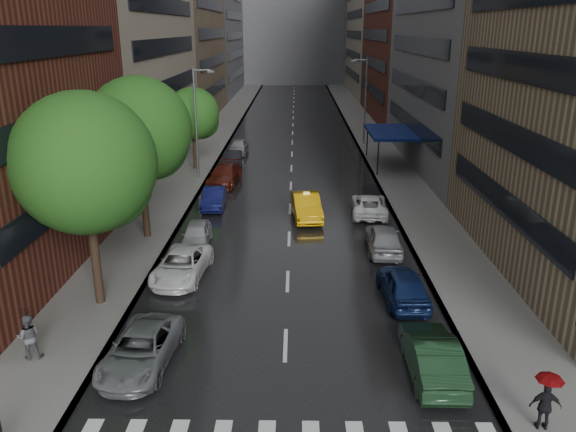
% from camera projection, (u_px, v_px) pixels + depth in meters
% --- Properties ---
extents(ground, '(220.00, 220.00, 0.00)m').
position_uv_depth(ground, '(283.00, 409.00, 18.83)').
color(ground, gray).
rests_on(ground, ground).
extents(road, '(14.00, 140.00, 0.01)m').
position_uv_depth(road, '(293.00, 136.00, 66.21)').
color(road, black).
rests_on(road, ground).
extents(sidewalk_left, '(4.00, 140.00, 0.15)m').
position_uv_depth(sidewalk_left, '(217.00, 135.00, 66.31)').
color(sidewalk_left, gray).
rests_on(sidewalk_left, ground).
extents(sidewalk_right, '(4.00, 140.00, 0.15)m').
position_uv_depth(sidewalk_right, '(369.00, 136.00, 66.07)').
color(sidewalk_right, gray).
rests_on(sidewalk_right, ground).
extents(buildings_right, '(8.05, 109.10, 36.00)m').
position_uv_depth(buildings_right, '(418.00, 2.00, 67.57)').
color(buildings_right, '#937A5B').
rests_on(buildings_right, ground).
extents(building_far, '(40.00, 14.00, 32.00)m').
position_uv_depth(building_far, '(295.00, 9.00, 125.55)').
color(building_far, slate).
rests_on(building_far, ground).
extents(tree_near, '(6.12, 6.12, 9.76)m').
position_uv_depth(tree_near, '(84.00, 163.00, 23.80)').
color(tree_near, '#382619').
rests_on(tree_near, ground).
extents(tree_mid, '(6.06, 6.06, 9.66)m').
position_uv_depth(tree_mid, '(139.00, 130.00, 31.99)').
color(tree_mid, '#382619').
rests_on(tree_mid, ground).
extents(tree_far, '(4.60, 4.60, 7.32)m').
position_uv_depth(tree_far, '(193.00, 114.00, 48.90)').
color(tree_far, '#382619').
rests_on(tree_far, ground).
extents(taxi, '(2.21, 5.12, 1.64)m').
position_uv_depth(taxi, '(306.00, 206.00, 37.49)').
color(taxi, '#F4AC0C').
rests_on(taxi, ground).
extents(parked_cars_left, '(2.76, 42.28, 1.57)m').
position_uv_depth(parked_cars_left, '(211.00, 204.00, 38.23)').
color(parked_cars_left, slate).
rests_on(parked_cars_left, ground).
extents(parked_cars_right, '(2.67, 23.64, 1.59)m').
position_uv_depth(parked_cars_right, '(390.00, 254.00, 29.67)').
color(parked_cars_right, '#16321B').
rests_on(parked_cars_right, ground).
extents(ped_black_umbrella, '(1.02, 0.98, 2.09)m').
position_uv_depth(ped_black_umbrella, '(27.00, 329.00, 21.11)').
color(ped_black_umbrella, '#56565B').
rests_on(ped_black_umbrella, sidewalk_left).
extents(ped_red_umbrella, '(1.00, 0.82, 2.01)m').
position_uv_depth(ped_red_umbrella, '(547.00, 396.00, 17.34)').
color(ped_red_umbrella, black).
rests_on(ped_red_umbrella, sidewalk_right).
extents(street_lamp_left, '(1.74, 0.22, 9.00)m').
position_uv_depth(street_lamp_left, '(197.00, 121.00, 45.80)').
color(street_lamp_left, gray).
rests_on(street_lamp_left, sidewalk_left).
extents(street_lamp_right, '(1.74, 0.22, 9.00)m').
position_uv_depth(street_lamp_right, '(365.00, 99.00, 59.81)').
color(street_lamp_right, gray).
rests_on(street_lamp_right, sidewalk_right).
extents(awning, '(4.00, 8.00, 3.12)m').
position_uv_depth(awning, '(390.00, 132.00, 50.88)').
color(awning, navy).
rests_on(awning, sidewalk_right).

